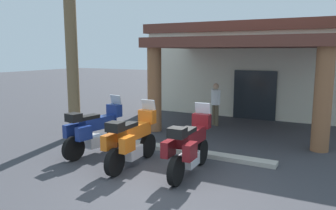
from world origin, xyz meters
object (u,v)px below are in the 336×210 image
motel_building (268,67)px  pedestrian (216,101)px  motorcycle_orange (132,140)px  motorcycle_blue (95,130)px  palm_tree_roadside (69,0)px  motorcycle_maroon (189,146)px

motel_building → pedestrian: (-0.98, -4.78, -1.19)m
motorcycle_orange → pedestrian: bearing=-3.9°
motorcycle_blue → palm_tree_roadside: palm_tree_roadside is taller
motorcycle_orange → palm_tree_roadside: 5.46m
motorcycle_orange → motorcycle_maroon: 1.52m
palm_tree_roadside → motorcycle_orange: bearing=-25.1°
palm_tree_roadside → motel_building: bearing=61.5°
motorcycle_orange → motorcycle_blue: bearing=74.8°
motel_building → motorcycle_maroon: 10.21m
palm_tree_roadside → pedestrian: bearing=46.1°
motorcycle_blue → pedestrian: 5.42m
motel_building → pedestrian: bearing=-102.7°
motorcycle_orange → motorcycle_maroon: (1.51, 0.18, 0.00)m
motorcycle_blue → motorcycle_orange: same height
motel_building → motorcycle_maroon: motel_building is taller
motel_building → motorcycle_blue: bearing=-106.3°
motel_building → pedestrian: 5.03m
motorcycle_maroon → pedestrian: bearing=11.8°
pedestrian → palm_tree_roadside: (-3.71, -3.85, 3.58)m
motel_building → palm_tree_roadside: 10.11m
motorcycle_maroon → motel_building: bearing=-0.2°
motorcycle_maroon → pedestrian: size_ratio=1.32×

